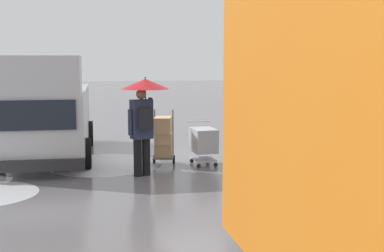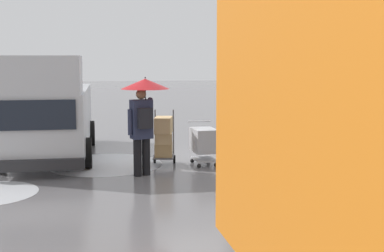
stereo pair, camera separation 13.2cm
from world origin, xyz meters
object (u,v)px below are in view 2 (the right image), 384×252
object	(u,v)px
cargo_van_parked_right	(48,113)
pedestrian_pink_side	(253,103)
shopping_cart_vendor	(204,141)
pedestrian_black_side	(144,104)
hand_dolly_boxes	(164,137)
bare_tree_far	(302,124)

from	to	relation	value
cargo_van_parked_right	pedestrian_pink_side	world-z (taller)	cargo_van_parked_right
shopping_cart_vendor	pedestrian_black_side	bearing A→B (deg)	30.55
pedestrian_pink_side	pedestrian_black_side	distance (m)	2.34
hand_dolly_boxes	pedestrian_pink_side	distance (m)	2.44
cargo_van_parked_right	bare_tree_far	size ratio (longest dim) A/B	1.43
cargo_van_parked_right	bare_tree_far	bearing A→B (deg)	112.33
pedestrian_black_side	hand_dolly_boxes	bearing A→B (deg)	-119.04
bare_tree_far	hand_dolly_boxes	bearing A→B (deg)	-84.70
shopping_cart_vendor	bare_tree_far	distance (m)	7.07
bare_tree_far	pedestrian_black_side	bearing A→B (deg)	-79.00
shopping_cart_vendor	hand_dolly_boxes	bearing A→B (deg)	-4.35
pedestrian_black_side	bare_tree_far	size ratio (longest dim) A/B	0.57
shopping_cart_vendor	bare_tree_far	bearing A→B (deg)	87.44
pedestrian_pink_side	bare_tree_far	bearing A→B (deg)	78.71
hand_dolly_boxes	pedestrian_black_side	world-z (taller)	pedestrian_black_side
shopping_cart_vendor	pedestrian_black_side	world-z (taller)	pedestrian_black_side
hand_dolly_boxes	cargo_van_parked_right	bearing A→B (deg)	-25.81
hand_dolly_boxes	bare_tree_far	distance (m)	7.15
pedestrian_black_side	bare_tree_far	bearing A→B (deg)	101.00
hand_dolly_boxes	bare_tree_far	bearing A→B (deg)	95.30
pedestrian_pink_side	bare_tree_far	size ratio (longest dim) A/B	0.57
hand_dolly_boxes	pedestrian_pink_side	xyz separation A→B (m)	(-1.77, 1.41, 0.90)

